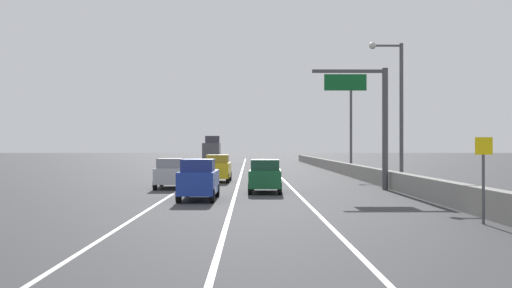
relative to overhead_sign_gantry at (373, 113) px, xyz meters
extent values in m
plane|color=#38383A|center=(-6.42, 32.74, -4.73)|extent=(320.00, 320.00, 0.00)
cube|color=silver|center=(-11.92, 23.74, -4.73)|extent=(0.16, 130.00, 0.00)
cube|color=silver|center=(-8.42, 23.74, -4.73)|extent=(0.16, 130.00, 0.00)
cube|color=silver|center=(-4.92, 23.74, -4.73)|extent=(0.16, 130.00, 0.00)
cube|color=gray|center=(1.34, 8.74, -4.18)|extent=(0.60, 120.00, 1.10)
cylinder|color=#47474C|center=(0.74, 0.02, -0.98)|extent=(0.36, 0.36, 7.50)
cube|color=#47474C|center=(-1.51, 0.02, 2.57)|extent=(4.50, 0.20, 0.20)
cube|color=#0C5923|center=(-1.73, -0.10, 1.87)|extent=(2.60, 0.10, 1.00)
cylinder|color=#4C4C51|center=(0.44, -16.35, -3.53)|extent=(0.10, 0.10, 2.40)
cube|color=yellow|center=(0.44, -16.39, -2.03)|extent=(0.60, 0.04, 0.60)
cylinder|color=#4C4C51|center=(1.88, 0.51, -0.17)|extent=(0.24, 0.24, 9.11)
cube|color=#4C4C51|center=(0.98, 0.51, 4.23)|extent=(1.80, 0.12, 0.12)
sphere|color=beige|center=(0.08, 0.51, 4.23)|extent=(0.44, 0.44, 0.44)
cylinder|color=#4C4C51|center=(1.97, 19.75, -0.17)|extent=(0.24, 0.24, 9.11)
cube|color=#4C4C51|center=(1.07, 19.75, 4.23)|extent=(1.80, 0.12, 0.12)
sphere|color=beige|center=(0.17, 19.75, 4.23)|extent=(0.44, 0.44, 0.44)
cube|color=#196033|center=(-6.70, -2.14, -3.90)|extent=(1.97, 4.42, 0.98)
cube|color=#1C4633|center=(-6.72, -2.57, -3.11)|extent=(1.66, 2.02, 0.60)
cylinder|color=black|center=(-7.46, -0.38, -4.39)|extent=(0.25, 0.69, 0.68)
cylinder|color=black|center=(-5.82, -0.44, -4.39)|extent=(0.25, 0.69, 0.68)
cylinder|color=black|center=(-7.59, -3.83, -4.39)|extent=(0.25, 0.69, 0.68)
cylinder|color=black|center=(-5.95, -3.90, -4.39)|extent=(0.25, 0.69, 0.68)
cube|color=gold|center=(-9.97, 8.12, -3.84)|extent=(1.86, 4.32, 1.10)
cube|color=olive|center=(-9.98, 7.70, -2.99)|extent=(1.60, 1.96, 0.60)
cylinder|color=black|center=(-10.75, 9.84, -4.39)|extent=(0.23, 0.68, 0.68)
cylinder|color=black|center=(-9.13, 9.81, -4.39)|extent=(0.23, 0.68, 0.68)
cylinder|color=black|center=(-10.81, 6.44, -4.39)|extent=(0.23, 0.68, 0.68)
cylinder|color=black|center=(-9.19, 6.41, -4.39)|extent=(0.23, 0.68, 0.68)
cube|color=#B7B7BC|center=(-12.64, 1.53, -3.91)|extent=(1.90, 4.54, 0.96)
cube|color=gray|center=(-12.63, 1.09, -3.13)|extent=(1.61, 2.07, 0.60)
cylinder|color=black|center=(-13.50, 3.30, -4.39)|extent=(0.24, 0.69, 0.68)
cylinder|color=black|center=(-11.91, 3.35, -4.39)|extent=(0.24, 0.69, 0.68)
cylinder|color=black|center=(-13.38, -0.28, -4.39)|extent=(0.24, 0.69, 0.68)
cylinder|color=black|center=(-11.79, -0.23, -4.39)|extent=(0.24, 0.69, 0.68)
cube|color=#1E389E|center=(-10.15, -6.86, -3.83)|extent=(1.80, 4.44, 1.11)
cube|color=navy|center=(-10.16, -7.30, -2.98)|extent=(1.56, 2.01, 0.60)
cylinder|color=black|center=(-10.91, -5.09, -4.39)|extent=(0.23, 0.68, 0.68)
cylinder|color=black|center=(-9.34, -5.11, -4.39)|extent=(0.23, 0.68, 0.68)
cylinder|color=black|center=(-10.96, -8.60, -4.39)|extent=(0.23, 0.68, 0.68)
cylinder|color=black|center=(-9.39, -8.63, -4.39)|extent=(0.23, 0.68, 0.68)
cube|color=#4C4C51|center=(-13.17, 52.34, -2.93)|extent=(2.63, 9.70, 2.59)
cube|color=#3A3A45|center=(-13.23, 54.46, -1.08)|extent=(2.16, 2.17, 1.10)
cylinder|color=black|center=(-14.39, 56.43, -4.23)|extent=(0.24, 1.00, 1.00)
cylinder|color=black|center=(-12.15, 56.49, -4.23)|extent=(0.24, 1.00, 1.00)
cylinder|color=black|center=(-14.20, 48.19, -4.23)|extent=(0.24, 1.00, 1.00)
cylinder|color=black|center=(-11.96, 48.25, -4.23)|extent=(0.24, 1.00, 1.00)
camera|label=1|loc=(-7.63, -37.06, -2.02)|focal=42.39mm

